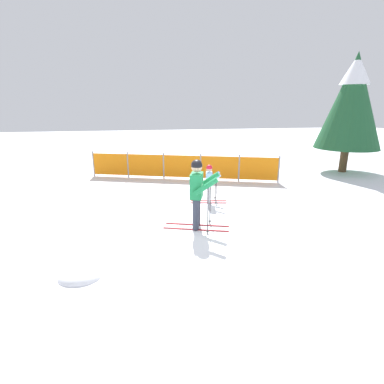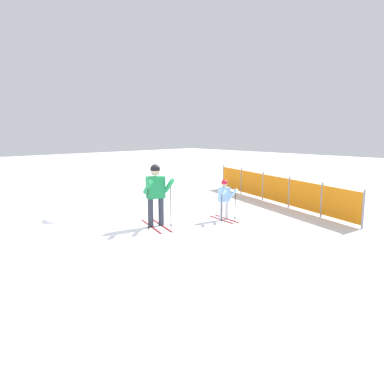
{
  "view_description": "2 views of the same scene",
  "coord_description": "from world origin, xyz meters",
  "px_view_note": "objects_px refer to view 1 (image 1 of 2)",
  "views": [
    {
      "loc": [
        -1.09,
        -6.3,
        2.86
      ],
      "look_at": [
        0.32,
        1.24,
        0.62
      ],
      "focal_mm": 28.0,
      "sensor_mm": 36.0,
      "label": 1
    },
    {
      "loc": [
        8.01,
        -5.71,
        2.56
      ],
      "look_at": [
        0.75,
        1.16,
        0.89
      ],
      "focal_mm": 35.0,
      "sensor_mm": 36.0,
      "label": 2
    }
  ],
  "objects_px": {
    "skier_child": "(210,181)",
    "conifer_far": "(352,100)",
    "skier_adult": "(198,188)",
    "safety_fence": "(182,166)"
  },
  "relations": [
    {
      "from": "skier_child",
      "to": "conifer_far",
      "type": "distance_m",
      "value": 7.93
    },
    {
      "from": "skier_child",
      "to": "skier_adult",
      "type": "bearing_deg",
      "value": -100.53
    },
    {
      "from": "safety_fence",
      "to": "skier_child",
      "type": "bearing_deg",
      "value": -83.11
    },
    {
      "from": "skier_adult",
      "to": "conifer_far",
      "type": "relative_size",
      "value": 0.34
    },
    {
      "from": "skier_child",
      "to": "safety_fence",
      "type": "height_order",
      "value": "skier_child"
    },
    {
      "from": "safety_fence",
      "to": "conifer_far",
      "type": "relative_size",
      "value": 1.43
    },
    {
      "from": "safety_fence",
      "to": "conifer_far",
      "type": "distance_m",
      "value": 7.68
    },
    {
      "from": "skier_adult",
      "to": "conifer_far",
      "type": "distance_m",
      "value": 9.38
    },
    {
      "from": "skier_adult",
      "to": "safety_fence",
      "type": "height_order",
      "value": "skier_adult"
    },
    {
      "from": "skier_adult",
      "to": "conifer_far",
      "type": "bearing_deg",
      "value": 52.07
    }
  ]
}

